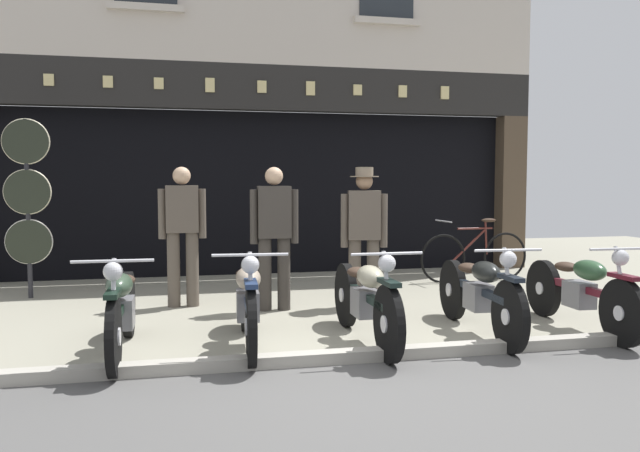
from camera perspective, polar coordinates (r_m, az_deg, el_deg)
ground at (r=4.58m, az=5.95°, el=-15.88°), size 21.15×22.00×0.18m
shop_facade at (r=12.13m, az=-6.43°, el=5.03°), size 9.45×4.42×6.36m
motorcycle_left at (r=5.90m, az=-17.08°, el=-6.85°), size 0.62×1.98×0.91m
motorcycle_center_left at (r=5.93m, az=-6.38°, el=-6.51°), size 0.62×1.98×0.93m
motorcycle_center at (r=6.06m, az=4.04°, el=-6.30°), size 0.62×2.04×0.92m
motorcycle_center_right at (r=6.56m, az=13.85°, el=-5.65°), size 0.62×2.06×0.92m
motorcycle_right at (r=7.05m, az=21.97°, el=-5.20°), size 0.62×2.01×0.91m
salesman_left at (r=7.89m, az=-12.02°, el=-0.28°), size 0.56×0.25×1.67m
shopkeeper_center at (r=7.52m, az=-4.05°, el=-0.47°), size 0.56×0.26×1.67m
salesman_right at (r=7.76m, az=3.90°, el=-0.32°), size 0.55×0.34×1.67m
tyre_sign_pole at (r=9.05m, az=-24.37°, el=2.60°), size 0.58×0.06×2.30m
advert_board_near at (r=11.05m, az=5.86°, el=5.65°), size 0.65×0.03×1.04m
leaning_bicycle at (r=10.03m, az=13.49°, el=-2.51°), size 1.79×0.50×0.96m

